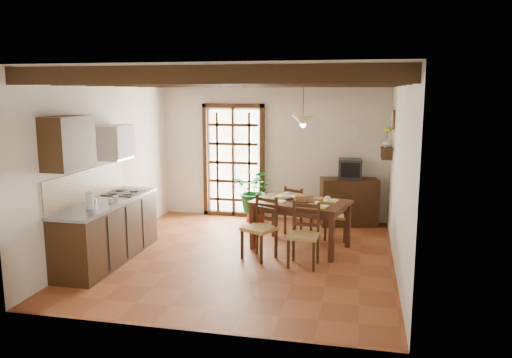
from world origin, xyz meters
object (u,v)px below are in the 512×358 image
(kitchen_counter, at_px, (108,230))
(chair_near_left, at_px, (260,239))
(chair_near_right, at_px, (304,247))
(dining_table, at_px, (301,207))
(chair_far_left, at_px, (298,219))
(chair_far_right, at_px, (337,225))
(pendant_lamp, at_px, (303,120))
(crt_tv, at_px, (350,169))
(sideboard, at_px, (349,202))
(potted_plant, at_px, (255,193))

(kitchen_counter, height_order, chair_near_left, kitchen_counter)
(chair_near_left, bearing_deg, chair_near_right, 12.28)
(dining_table, relative_size, chair_near_left, 1.74)
(chair_near_left, bearing_deg, chair_far_left, 102.51)
(chair_near_left, height_order, chair_far_right, chair_near_left)
(dining_table, height_order, pendant_lamp, pendant_lamp)
(crt_tv, bearing_deg, sideboard, 86.33)
(kitchen_counter, xyz_separation_m, crt_tv, (3.47, 2.82, 0.61))
(sideboard, xyz_separation_m, pendant_lamp, (-0.72, -1.55, 1.63))
(dining_table, distance_m, pendant_lamp, 1.39)
(chair_near_left, distance_m, chair_near_right, 0.72)
(chair_far_left, xyz_separation_m, potted_plant, (-0.93, 0.71, 0.30))
(chair_far_left, xyz_separation_m, chair_far_right, (0.70, -0.20, -0.01))
(chair_far_right, relative_size, potted_plant, 0.37)
(chair_near_left, distance_m, chair_far_right, 1.65)
(dining_table, height_order, sideboard, sideboard)
(kitchen_counter, bearing_deg, chair_far_right, 28.52)
(kitchen_counter, bearing_deg, chair_far_left, 37.45)
(kitchen_counter, height_order, chair_far_right, kitchen_counter)
(dining_table, xyz_separation_m, sideboard, (0.72, 1.65, -0.24))
(chair_far_right, bearing_deg, pendant_lamp, 53.60)
(kitchen_counter, distance_m, chair_near_right, 2.93)
(kitchen_counter, relative_size, crt_tv, 5.01)
(pendant_lamp, bearing_deg, potted_plant, 127.23)
(dining_table, distance_m, chair_far_right, 0.93)
(chair_far_left, distance_m, sideboard, 1.21)
(chair_far_left, height_order, pendant_lamp, pendant_lamp)
(chair_far_left, distance_m, chair_far_right, 0.73)
(chair_near_left, xyz_separation_m, chair_near_right, (0.69, -0.20, -0.01))
(chair_near_right, distance_m, pendant_lamp, 2.01)
(chair_far_left, bearing_deg, sideboard, -109.58)
(dining_table, relative_size, chair_far_right, 1.96)
(sideboard, bearing_deg, chair_near_right, -115.69)
(chair_far_right, distance_m, pendant_lamp, 1.97)
(chair_near_right, relative_size, potted_plant, 0.41)
(dining_table, xyz_separation_m, chair_near_left, (-0.55, -0.62, -0.39))
(chair_far_right, bearing_deg, kitchen_counter, 38.96)
(chair_near_left, relative_size, chair_far_left, 1.09)
(chair_far_left, bearing_deg, chair_near_left, 101.16)
(chair_near_right, xyz_separation_m, chair_far_right, (0.41, 1.43, -0.03))
(chair_near_right, xyz_separation_m, chair_far_left, (-0.30, 1.63, -0.02))
(chair_near_left, height_order, chair_near_right, chair_near_left)
(chair_far_left, bearing_deg, pendant_lamp, 128.54)
(chair_near_right, relative_size, sideboard, 0.88)
(chair_far_left, xyz_separation_m, sideboard, (0.87, 0.83, 0.18))
(crt_tv, bearing_deg, dining_table, -117.28)
(chair_near_right, relative_size, crt_tv, 2.06)
(dining_table, xyz_separation_m, chair_far_left, (-0.15, 0.81, -0.41))
(kitchen_counter, bearing_deg, crt_tv, 39.08)
(chair_near_left, height_order, chair_far_left, chair_near_left)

